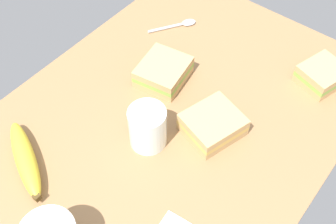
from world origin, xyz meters
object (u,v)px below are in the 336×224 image
at_px(sandwich_extra, 213,125).
at_px(spoon, 180,25).
at_px(sandwich_main, 163,72).
at_px(banana, 25,159).
at_px(glass_of_milk, 149,129).
at_px(sandwich_side, 322,75).

bearing_deg(sandwich_extra, spoon, -131.05).
relative_size(sandwich_main, spoon, 1.08).
relative_size(banana, spoon, 1.60).
bearing_deg(banana, glass_of_milk, 141.37).
bearing_deg(banana, sandwich_extra, 140.75).
xyz_separation_m(banana, spoon, (-0.50, -0.02, -0.01)).
bearing_deg(sandwich_extra, banana, -39.25).
distance_m(sandwich_side, spoon, 0.37).
xyz_separation_m(glass_of_milk, banana, (0.19, -0.15, -0.02)).
distance_m(glass_of_milk, banana, 0.24).
relative_size(sandwich_main, sandwich_side, 1.11).
xyz_separation_m(glass_of_milk, spoon, (-0.32, -0.17, -0.04)).
height_order(sandwich_main, sandwich_side, same).
bearing_deg(glass_of_milk, banana, -38.63).
height_order(glass_of_milk, spoon, glass_of_milk).
xyz_separation_m(sandwich_extra, spoon, (-0.22, -0.25, -0.02)).
height_order(sandwich_extra, glass_of_milk, glass_of_milk).
xyz_separation_m(sandwich_main, sandwich_extra, (0.05, 0.17, 0.00)).
relative_size(sandwich_main, sandwich_extra, 0.94).
xyz_separation_m(sandwich_main, spoon, (-0.17, -0.08, -0.02)).
xyz_separation_m(sandwich_side, glass_of_milk, (0.36, -0.20, 0.02)).
distance_m(sandwich_extra, spoon, 0.33).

